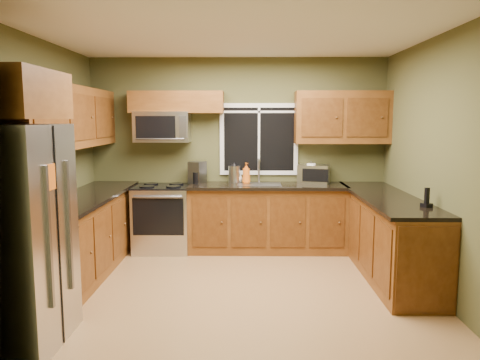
{
  "coord_description": "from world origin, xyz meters",
  "views": [
    {
      "loc": [
        0.13,
        -4.92,
        1.84
      ],
      "look_at": [
        0.05,
        0.35,
        1.15
      ],
      "focal_mm": 35.0,
      "sensor_mm": 36.0,
      "label": 1
    }
  ],
  "objects_px": {
    "microwave": "(162,127)",
    "kettle": "(234,173)",
    "coffee_maker": "(197,173)",
    "paper_towel_roll": "(311,174)",
    "soap_bottle_c": "(238,177)",
    "toaster_oven": "(314,174)",
    "cordless_phone": "(427,201)",
    "soap_bottle_a": "(246,173)",
    "range": "(163,218)",
    "refrigerator": "(14,237)"
  },
  "relations": [
    {
      "from": "microwave",
      "to": "kettle",
      "type": "distance_m",
      "value": 1.2
    },
    {
      "from": "coffee_maker",
      "to": "paper_towel_roll",
      "type": "distance_m",
      "value": 1.59
    },
    {
      "from": "soap_bottle_c",
      "to": "toaster_oven",
      "type": "bearing_deg",
      "value": -2.85
    },
    {
      "from": "toaster_oven",
      "to": "cordless_phone",
      "type": "distance_m",
      "value": 2.0
    },
    {
      "from": "soap_bottle_c",
      "to": "cordless_phone",
      "type": "bearing_deg",
      "value": -42.72
    },
    {
      "from": "coffee_maker",
      "to": "soap_bottle_a",
      "type": "relative_size",
      "value": 1.04
    },
    {
      "from": "kettle",
      "to": "soap_bottle_a",
      "type": "relative_size",
      "value": 1.01
    },
    {
      "from": "range",
      "to": "kettle",
      "type": "xyz_separation_m",
      "value": [
        1.0,
        0.18,
        0.61
      ]
    },
    {
      "from": "refrigerator",
      "to": "cordless_phone",
      "type": "relative_size",
      "value": 8.96
    },
    {
      "from": "range",
      "to": "cordless_phone",
      "type": "height_order",
      "value": "cordless_phone"
    },
    {
      "from": "paper_towel_roll",
      "to": "coffee_maker",
      "type": "bearing_deg",
      "value": 178.4
    },
    {
      "from": "kettle",
      "to": "soap_bottle_c",
      "type": "xyz_separation_m",
      "value": [
        0.05,
        0.02,
        -0.05
      ]
    },
    {
      "from": "refrigerator",
      "to": "coffee_maker",
      "type": "distance_m",
      "value": 3.13
    },
    {
      "from": "refrigerator",
      "to": "cordless_phone",
      "type": "xyz_separation_m",
      "value": [
        3.72,
        1.14,
        0.1
      ]
    },
    {
      "from": "toaster_oven",
      "to": "coffee_maker",
      "type": "distance_m",
      "value": 1.64
    },
    {
      "from": "range",
      "to": "soap_bottle_c",
      "type": "bearing_deg",
      "value": 10.78
    },
    {
      "from": "refrigerator",
      "to": "soap_bottle_c",
      "type": "bearing_deg",
      "value": 59.65
    },
    {
      "from": "refrigerator",
      "to": "toaster_oven",
      "type": "relative_size",
      "value": 3.68
    },
    {
      "from": "refrigerator",
      "to": "kettle",
      "type": "bearing_deg",
      "value": 60.21
    },
    {
      "from": "refrigerator",
      "to": "cordless_phone",
      "type": "distance_m",
      "value": 3.89
    },
    {
      "from": "range",
      "to": "cordless_phone",
      "type": "distance_m",
      "value": 3.48
    },
    {
      "from": "kettle",
      "to": "microwave",
      "type": "bearing_deg",
      "value": -177.47
    },
    {
      "from": "range",
      "to": "paper_towel_roll",
      "type": "bearing_deg",
      "value": 2.39
    },
    {
      "from": "refrigerator",
      "to": "soap_bottle_c",
      "type": "relative_size",
      "value": 10.86
    },
    {
      "from": "toaster_oven",
      "to": "soap_bottle_a",
      "type": "xyz_separation_m",
      "value": [
        -0.95,
        -0.05,
        0.02
      ]
    },
    {
      "from": "range",
      "to": "soap_bottle_c",
      "type": "distance_m",
      "value": 1.2
    },
    {
      "from": "toaster_oven",
      "to": "kettle",
      "type": "relative_size",
      "value": 1.66
    },
    {
      "from": "range",
      "to": "cordless_phone",
      "type": "xyz_separation_m",
      "value": [
        3.03,
        -1.63,
        0.53
      ]
    },
    {
      "from": "paper_towel_roll",
      "to": "soap_bottle_a",
      "type": "xyz_separation_m",
      "value": [
        -0.9,
        0.02,
        0.0
      ]
    },
    {
      "from": "refrigerator",
      "to": "range",
      "type": "relative_size",
      "value": 1.92
    },
    {
      "from": "microwave",
      "to": "cordless_phone",
      "type": "height_order",
      "value": "microwave"
    },
    {
      "from": "refrigerator",
      "to": "toaster_oven",
      "type": "xyz_separation_m",
      "value": [
        2.81,
        2.92,
        0.17
      ]
    },
    {
      "from": "range",
      "to": "toaster_oven",
      "type": "xyz_separation_m",
      "value": [
        2.12,
        0.15,
        0.6
      ]
    },
    {
      "from": "range",
      "to": "microwave",
      "type": "xyz_separation_m",
      "value": [
        -0.0,
        0.14,
        1.26
      ]
    },
    {
      "from": "refrigerator",
      "to": "coffee_maker",
      "type": "xyz_separation_m",
      "value": [
        1.17,
        2.9,
        0.18
      ]
    },
    {
      "from": "microwave",
      "to": "refrigerator",
      "type": "bearing_deg",
      "value": -103.34
    },
    {
      "from": "refrigerator",
      "to": "soap_bottle_a",
      "type": "bearing_deg",
      "value": 57.08
    },
    {
      "from": "toaster_oven",
      "to": "microwave",
      "type": "bearing_deg",
      "value": -179.71
    },
    {
      "from": "kettle",
      "to": "soap_bottle_c",
      "type": "relative_size",
      "value": 1.78
    },
    {
      "from": "kettle",
      "to": "soap_bottle_a",
      "type": "xyz_separation_m",
      "value": [
        0.17,
        -0.08,
        0.01
      ]
    },
    {
      "from": "soap_bottle_a",
      "to": "toaster_oven",
      "type": "bearing_deg",
      "value": 2.73
    },
    {
      "from": "range",
      "to": "microwave",
      "type": "relative_size",
      "value": 1.23
    },
    {
      "from": "kettle",
      "to": "soap_bottle_c",
      "type": "height_order",
      "value": "kettle"
    },
    {
      "from": "microwave",
      "to": "coffee_maker",
      "type": "height_order",
      "value": "microwave"
    },
    {
      "from": "toaster_oven",
      "to": "soap_bottle_a",
      "type": "bearing_deg",
      "value": -177.27
    },
    {
      "from": "toaster_oven",
      "to": "paper_towel_roll",
      "type": "bearing_deg",
      "value": -126.84
    },
    {
      "from": "microwave",
      "to": "soap_bottle_c",
      "type": "bearing_deg",
      "value": 3.47
    },
    {
      "from": "microwave",
      "to": "soap_bottle_a",
      "type": "xyz_separation_m",
      "value": [
        1.17,
        -0.03,
        -0.64
      ]
    },
    {
      "from": "microwave",
      "to": "soap_bottle_c",
      "type": "xyz_separation_m",
      "value": [
        1.05,
        0.06,
        -0.71
      ]
    },
    {
      "from": "range",
      "to": "toaster_oven",
      "type": "bearing_deg",
      "value": 3.96
    }
  ]
}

